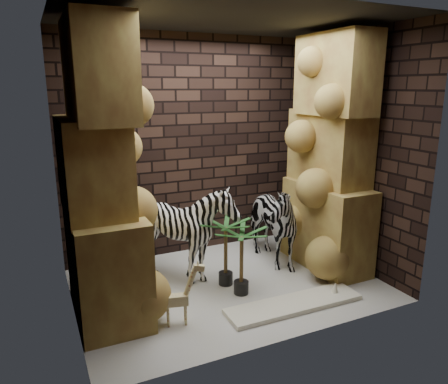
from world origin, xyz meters
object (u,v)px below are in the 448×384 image
surfboard (294,304)px  palm_front (226,252)px  zebra_right (267,215)px  giraffe_toy (176,293)px  zebra_left (186,236)px  palm_back (241,261)px

surfboard → palm_front: bearing=120.5°
zebra_right → giraffe_toy: (-1.60, -0.96, -0.33)m
zebra_right → zebra_left: zebra_right is taller
zebra_left → surfboard: zebra_left is taller
palm_back → surfboard: 0.74m
zebra_right → zebra_left: 1.16m
palm_back → surfboard: (0.39, -0.50, -0.37)m
zebra_right → palm_back: (-0.72, -0.66, -0.27)m
palm_back → zebra_right: bearing=42.6°
palm_front → palm_back: (0.06, -0.29, -0.01)m
palm_front → surfboard: 0.99m
surfboard → giraffe_toy: bearing=171.8°
palm_front → surfboard: (0.45, -0.79, -0.38)m
zebra_right → surfboard: size_ratio=0.86×
giraffe_toy → palm_back: palm_back is taller
zebra_right → palm_back: bearing=-135.9°
zebra_left → palm_front: size_ratio=1.51×
zebra_left → zebra_right: bearing=7.9°
palm_front → palm_back: 0.29m
zebra_right → palm_front: bearing=-152.9°
zebra_right → palm_back: zebra_right is taller
palm_front → palm_back: palm_front is taller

